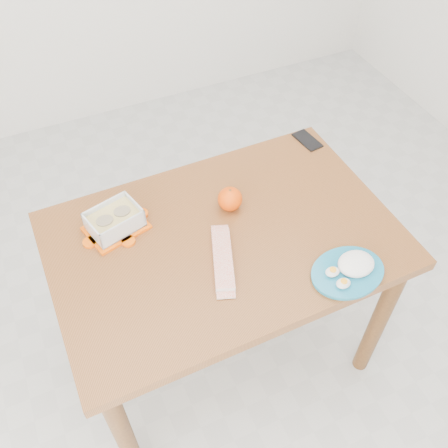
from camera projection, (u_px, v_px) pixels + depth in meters
name	position (u px, v px, depth m)	size (l,w,h in m)	color
ground	(247.00, 312.00, 2.27)	(3.50, 3.50, 0.00)	#B7B7B2
dining_table	(224.00, 258.00, 1.67)	(1.11, 0.74, 0.75)	brown
food_container	(115.00, 221.00, 1.58)	(0.21, 0.18, 0.08)	#FF5D07
orange_fruit	(230.00, 199.00, 1.64)	(0.08, 0.08, 0.08)	#FF4D05
rice_plate	(351.00, 269.00, 1.48)	(0.24, 0.24, 0.06)	teal
candy_bar	(223.00, 259.00, 1.52)	(0.23, 0.06, 0.02)	red
smartphone	(307.00, 140.00, 1.90)	(0.06, 0.12, 0.01)	black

